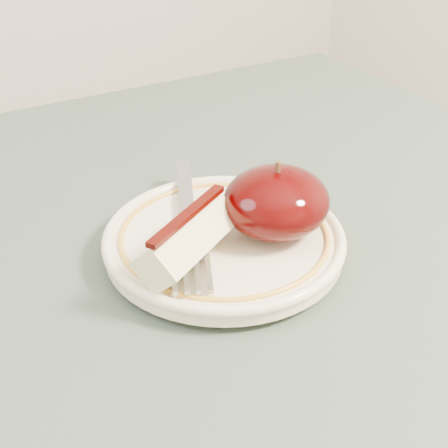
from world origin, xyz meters
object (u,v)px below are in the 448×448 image
table (194,431)px  apple_half (276,202)px  plate (224,239)px  fork (188,221)px

table → apple_half: 0.18m
table → apple_half: apple_half is taller
plate → fork: (-0.02, 0.02, 0.01)m
apple_half → fork: (-0.06, 0.04, -0.02)m
table → fork: (0.05, 0.10, 0.11)m
plate → fork: 0.03m
apple_half → fork: bearing=145.6°
table → apple_half: bearing=29.5°
table → fork: size_ratio=5.01×
apple_half → table: bearing=-150.5°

